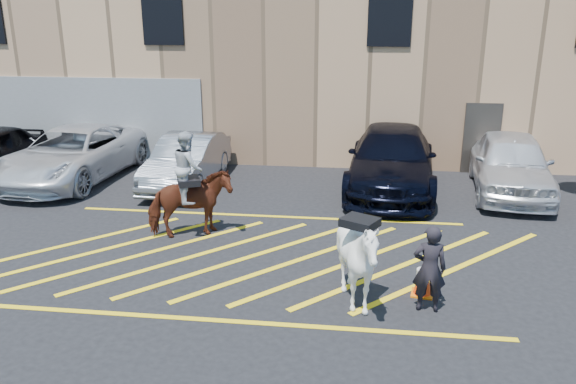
# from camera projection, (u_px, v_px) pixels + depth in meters

# --- Properties ---
(ground) EXTENTS (90.00, 90.00, 0.00)m
(ground) POSITION_uv_depth(u_px,v_px,m) (250.00, 252.00, 11.86)
(ground) COLOR black
(ground) RESTS_ON ground
(car_white_pickup) EXTENTS (3.04, 5.84, 1.57)m
(car_white_pickup) POSITION_uv_depth(u_px,v_px,m) (73.00, 154.00, 16.80)
(car_white_pickup) COLOR silver
(car_white_pickup) RESTS_ON ground
(car_silver_sedan) EXTENTS (1.65, 4.41, 1.44)m
(car_silver_sedan) POSITION_uv_depth(u_px,v_px,m) (187.00, 161.00, 16.31)
(car_silver_sedan) COLOR gray
(car_silver_sedan) RESTS_ON ground
(car_blue_suv) EXTENTS (2.83, 6.02, 1.70)m
(car_blue_suv) POSITION_uv_depth(u_px,v_px,m) (392.00, 159.00, 15.96)
(car_blue_suv) COLOR black
(car_blue_suv) RESTS_ON ground
(car_white_suv) EXTENTS (2.55, 5.11, 1.67)m
(car_white_suv) POSITION_uv_depth(u_px,v_px,m) (511.00, 163.00, 15.57)
(car_white_suv) COLOR silver
(car_white_suv) RESTS_ON ground
(handler) EXTENTS (0.57, 0.38, 1.53)m
(handler) POSITION_uv_depth(u_px,v_px,m) (430.00, 269.00, 9.33)
(handler) COLOR black
(handler) RESTS_ON ground
(warehouse) EXTENTS (32.42, 10.20, 7.30)m
(warehouse) POSITION_uv_depth(u_px,v_px,m) (305.00, 44.00, 22.08)
(warehouse) COLOR tan
(warehouse) RESTS_ON ground
(hatching_zone) EXTENTS (12.60, 5.12, 0.01)m
(hatching_zone) POSITION_uv_depth(u_px,v_px,m) (247.00, 258.00, 11.58)
(hatching_zone) COLOR yellow
(hatching_zone) RESTS_ON ground
(mounted_bay) EXTENTS (2.01, 1.49, 2.41)m
(mounted_bay) POSITION_uv_depth(u_px,v_px,m) (189.00, 195.00, 12.40)
(mounted_bay) COLOR #5A2215
(mounted_bay) RESTS_ON ground
(saddled_white) EXTENTS (1.98, 2.06, 1.74)m
(saddled_white) POSITION_uv_depth(u_px,v_px,m) (358.00, 260.00, 9.40)
(saddled_white) COLOR white
(saddled_white) RESTS_ON ground
(traffic_cone) EXTENTS (0.44, 0.44, 0.73)m
(traffic_cone) POSITION_uv_depth(u_px,v_px,m) (423.00, 276.00, 9.97)
(traffic_cone) COLOR orange
(traffic_cone) RESTS_ON ground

